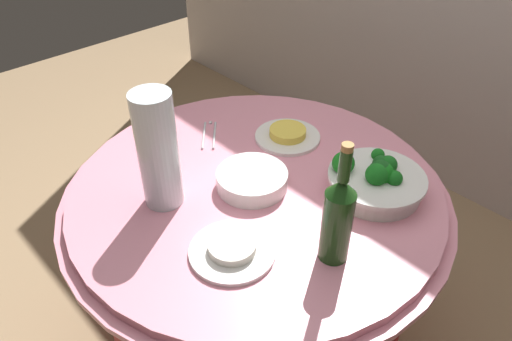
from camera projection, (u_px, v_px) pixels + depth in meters
name	position (u px, v px, depth m)	size (l,w,h in m)	color
ground_plane	(256.00, 331.00, 1.88)	(6.00, 6.00, 0.00)	#9E7F5B
buffet_table	(256.00, 266.00, 1.65)	(1.16, 1.16, 0.74)	maroon
broccoli_bowl	(376.00, 180.00, 1.38)	(0.28, 0.28, 0.12)	white
plate_stack	(253.00, 180.00, 1.41)	(0.21, 0.21, 0.05)	white
wine_bottle	(338.00, 217.00, 1.13)	(0.07, 0.07, 0.34)	#1C4317
decorative_fruit_vase	(159.00, 157.00, 1.28)	(0.11, 0.11, 0.34)	silver
serving_tongs	(209.00, 134.00, 1.64)	(0.15, 0.14, 0.01)	silver
food_plate_rice	(232.00, 249.00, 1.20)	(0.22, 0.22, 0.03)	white
food_plate_fried_egg	(288.00, 135.00, 1.62)	(0.22, 0.22, 0.04)	white
label_placard_front	(153.00, 168.00, 1.44)	(0.05, 0.01, 0.05)	white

